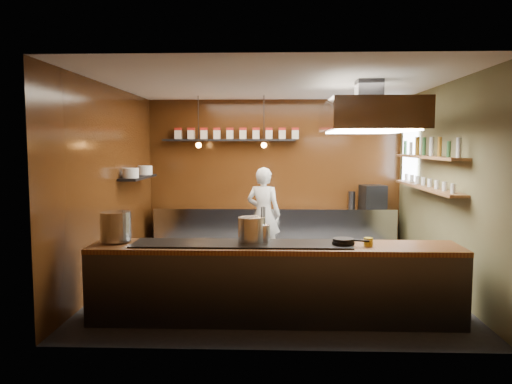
{
  "coord_description": "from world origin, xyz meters",
  "views": [
    {
      "loc": [
        -0.01,
        -7.45,
        2.1
      ],
      "look_at": [
        -0.3,
        0.4,
        1.36
      ],
      "focal_mm": 35.0,
      "sensor_mm": 36.0,
      "label": 1
    }
  ],
  "objects_px": {
    "stockpot_large": "(116,226)",
    "espresso_machine": "(373,196)",
    "extractor_hood": "(369,116)",
    "stockpot_small": "(251,229)",
    "chef": "(264,215)"
  },
  "relations": [
    {
      "from": "stockpot_large",
      "to": "espresso_machine",
      "type": "xyz_separation_m",
      "value": [
        3.84,
        3.77,
        -0.0
      ]
    },
    {
      "from": "extractor_hood",
      "to": "stockpot_small",
      "type": "distance_m",
      "value": 2.41
    },
    {
      "from": "extractor_hood",
      "to": "stockpot_small",
      "type": "relative_size",
      "value": 6.21
    },
    {
      "from": "stockpot_small",
      "to": "stockpot_large",
      "type": "bearing_deg",
      "value": -179.96
    },
    {
      "from": "espresso_machine",
      "to": "chef",
      "type": "bearing_deg",
      "value": -171.35
    },
    {
      "from": "stockpot_small",
      "to": "chef",
      "type": "relative_size",
      "value": 0.19
    },
    {
      "from": "extractor_hood",
      "to": "espresso_machine",
      "type": "height_order",
      "value": "extractor_hood"
    },
    {
      "from": "stockpot_small",
      "to": "espresso_machine",
      "type": "bearing_deg",
      "value": 59.87
    },
    {
      "from": "stockpot_small",
      "to": "espresso_machine",
      "type": "distance_m",
      "value": 4.35
    },
    {
      "from": "extractor_hood",
      "to": "chef",
      "type": "height_order",
      "value": "extractor_hood"
    },
    {
      "from": "extractor_hood",
      "to": "stockpot_small",
      "type": "bearing_deg",
      "value": -144.25
    },
    {
      "from": "extractor_hood",
      "to": "stockpot_large",
      "type": "distance_m",
      "value": 3.7
    },
    {
      "from": "extractor_hood",
      "to": "espresso_machine",
      "type": "bearing_deg",
      "value": 77.05
    },
    {
      "from": "stockpot_small",
      "to": "espresso_machine",
      "type": "xyz_separation_m",
      "value": [
        2.18,
        3.76,
        0.02
      ]
    },
    {
      "from": "chef",
      "to": "stockpot_large",
      "type": "bearing_deg",
      "value": 77.17
    }
  ]
}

